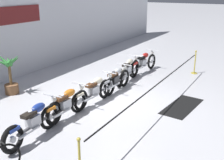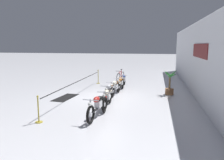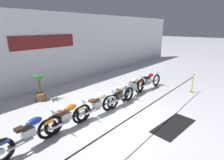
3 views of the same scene
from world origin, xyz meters
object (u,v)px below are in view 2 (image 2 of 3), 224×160
motorcycle_orange_1 (121,83)px  floor_banner (65,98)px  motorcycle_cream_4 (107,98)px  bicycle (120,77)px  motorcycle_red_5 (98,106)px  stanchion_far_left (86,80)px  motorcycle_silver_3 (110,92)px  stanchion_mid_left (39,113)px  motorcycle_blue_0 (123,80)px  potted_palm_left_of_row (170,83)px  motorcycle_cream_2 (115,87)px

motorcycle_orange_1 → floor_banner: 3.76m
motorcycle_orange_1 → motorcycle_cream_4: size_ratio=0.91×
motorcycle_cream_4 → bicycle: (-7.29, -0.56, -0.07)m
motorcycle_red_5 → stanchion_far_left: size_ratio=0.28×
motorcycle_silver_3 → floor_banner: (-0.08, -2.55, -0.45)m
bicycle → stanchion_mid_left: stanchion_mid_left is taller
motorcycle_orange_1 → motorcycle_silver_3: size_ratio=1.00×
motorcycle_blue_0 → stanchion_mid_left: (7.73, -2.08, -0.09)m
potted_palm_left_of_row → stanchion_far_left: potted_palm_left_of_row is taller
motorcycle_blue_0 → motorcycle_cream_2: (2.63, -0.10, 0.01)m
motorcycle_blue_0 → motorcycle_cream_2: size_ratio=0.97×
motorcycle_silver_3 → stanchion_mid_left: (3.81, -1.93, -0.10)m
floor_banner → stanchion_far_left: bearing=166.4°
motorcycle_blue_0 → motorcycle_cream_2: 2.64m
motorcycle_cream_4 → potted_palm_left_of_row: 4.55m
stanchion_far_left → motorcycle_silver_3: bearing=46.2°
motorcycle_blue_0 → motorcycle_orange_1: motorcycle_blue_0 is taller
motorcycle_orange_1 → motorcycle_cream_2: motorcycle_orange_1 is taller
motorcycle_red_5 → stanchion_mid_left: stanchion_mid_left is taller
motorcycle_cream_4 → potted_palm_left_of_row: (-3.40, 3.02, 0.24)m
motorcycle_red_5 → floor_banner: motorcycle_red_5 is taller
motorcycle_cream_4 → bicycle: 7.31m
motorcycle_cream_4 → stanchion_mid_left: stanchion_mid_left is taller
motorcycle_blue_0 → floor_banner: size_ratio=1.16×
motorcycle_orange_1 → motorcycle_red_5: motorcycle_red_5 is taller
motorcycle_silver_3 → motorcycle_red_5: (2.73, 0.09, 0.01)m
motorcycle_silver_3 → bicycle: size_ratio=1.19×
motorcycle_cream_4 → motorcycle_blue_0: bearing=-179.8°
motorcycle_cream_4 → bicycle: bearing=-175.6°
motorcycle_red_5 → bicycle: bicycle is taller
bicycle → potted_palm_left_of_row: 5.29m
motorcycle_silver_3 → stanchion_far_left: stanchion_far_left is taller
stanchion_mid_left → motorcycle_silver_3: bearing=153.1°
floor_banner → potted_palm_left_of_row: bearing=114.5°
motorcycle_red_5 → floor_banner: 3.89m
motorcycle_blue_0 → floor_banner: bearing=-35.2°
motorcycle_orange_1 → motorcycle_red_5: bearing=-0.6°
motorcycle_red_5 → stanchion_mid_left: (1.08, -2.03, -0.11)m
stanchion_mid_left → floor_banner: 3.96m
motorcycle_blue_0 → stanchion_far_left: stanchion_far_left is taller
stanchion_far_left → stanchion_mid_left: same height
motorcycle_cream_4 → motorcycle_red_5: motorcycle_cream_4 is taller
motorcycle_orange_1 → floor_banner: size_ratio=1.08×
motorcycle_blue_0 → bicycle: bicycle is taller
motorcycle_cream_2 → motorcycle_cream_4: size_ratio=1.01×
potted_palm_left_of_row → stanchion_far_left: 5.12m
motorcycle_blue_0 → potted_palm_left_of_row: 3.58m
motorcycle_blue_0 → stanchion_mid_left: 8.01m
stanchion_mid_left → floor_banner: bearing=-171.0°
motorcycle_blue_0 → motorcycle_silver_3: 3.92m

